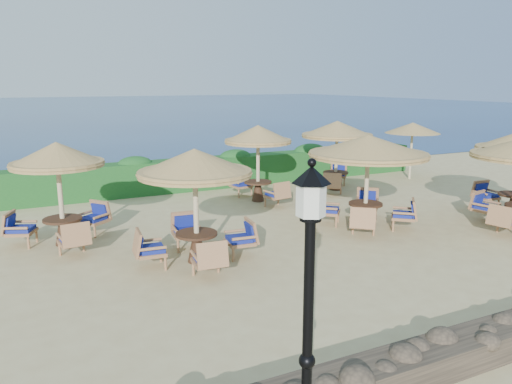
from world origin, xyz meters
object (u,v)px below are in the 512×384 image
object	(u,v)px
lamp_post	(308,331)
cafe_set_0	(195,188)
cafe_set_1	(368,160)
extra_parasol	(413,128)
cafe_set_3	(59,177)
cafe_set_4	(258,147)
cafe_set_5	(337,138)

from	to	relation	value
lamp_post	cafe_set_0	xyz separation A→B (m)	(0.99, 6.39, 0.22)
lamp_post	cafe_set_1	xyz separation A→B (m)	(6.29, 6.99, 0.40)
extra_parasol	cafe_set_0	size ratio (longest dim) A/B	0.84
cafe_set_3	cafe_set_4	distance (m)	6.91
cafe_set_0	cafe_set_4	distance (m)	6.18
cafe_set_5	cafe_set_4	bearing A→B (deg)	-174.26
cafe_set_1	cafe_set_0	bearing A→B (deg)	-173.56
extra_parasol	cafe_set_4	distance (m)	7.74
cafe_set_0	cafe_set_5	distance (m)	9.03
cafe_set_1	cafe_set_5	xyz separation A→B (m)	(2.12, 4.53, 0.04)
cafe_set_3	cafe_set_5	distance (m)	10.38
extra_parasol	cafe_set_1	world-z (taller)	cafe_set_1
cafe_set_4	cafe_set_5	xyz separation A→B (m)	(3.51, 0.35, 0.09)
cafe_set_0	cafe_set_3	bearing A→B (deg)	134.79
cafe_set_0	cafe_set_5	world-z (taller)	same
cafe_set_1	cafe_set_4	size ratio (longest dim) A/B	1.17
lamp_post	cafe_set_5	bearing A→B (deg)	53.85
cafe_set_0	cafe_set_1	xyz separation A→B (m)	(5.30, 0.60, 0.18)
cafe_set_5	lamp_post	bearing A→B (deg)	-126.15
cafe_set_0	cafe_set_1	bearing A→B (deg)	6.44
lamp_post	extra_parasol	size ratio (longest dim) A/B	1.38
cafe_set_1	cafe_set_3	size ratio (longest dim) A/B	1.23
cafe_set_1	cafe_set_4	bearing A→B (deg)	108.31
cafe_set_1	cafe_set_3	xyz separation A→B (m)	(-7.96, 2.08, -0.18)
lamp_post	cafe_set_3	distance (m)	9.22
cafe_set_1	lamp_post	bearing A→B (deg)	-131.99
cafe_set_0	cafe_set_3	world-z (taller)	same
extra_parasol	cafe_set_4	world-z (taller)	cafe_set_4
cafe_set_1	cafe_set_3	world-z (taller)	same
extra_parasol	cafe_set_0	world-z (taller)	cafe_set_0
cafe_set_1	cafe_set_3	bearing A→B (deg)	165.38
extra_parasol	cafe_set_5	bearing A→B (deg)	-173.41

